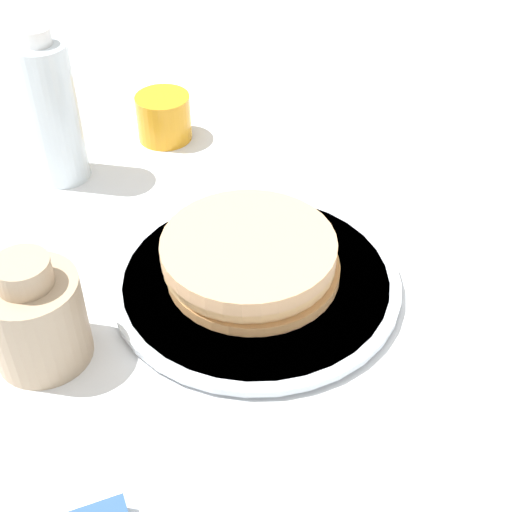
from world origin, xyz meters
The scene contains 6 objects.
ground_plane centered at (0.00, 0.00, 0.00)m, with size 4.00×4.00×0.00m, color white.
plate centered at (-0.02, 0.01, 0.01)m, with size 0.29×0.29×0.01m.
pancake_stack centered at (-0.03, 0.01, 0.04)m, with size 0.18×0.18×0.05m.
juice_glass centered at (-0.10, 0.31, 0.03)m, with size 0.07×0.07×0.06m.
cream_jug centered at (-0.22, -0.05, 0.05)m, with size 0.09×0.09×0.11m.
water_bottle_mid centered at (-0.23, 0.24, 0.09)m, with size 0.06×0.06×0.19m.
Camera 1 is at (-0.09, -0.50, 0.49)m, focal length 50.00 mm.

